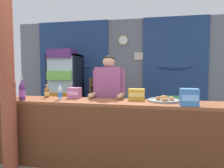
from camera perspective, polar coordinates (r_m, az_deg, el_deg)
The scene contains 16 objects.
ground_plane at distance 3.80m, azimuth -2.02°, elevation -17.12°, with size 7.43×7.43×0.00m, color gray.
back_wall_curtained at distance 5.20m, azimuth 2.21°, elevation 3.66°, with size 5.55×0.22×2.60m.
stall_counter at distance 2.91m, azimuth -4.91°, elevation -11.78°, with size 3.72×0.56×0.93m.
timber_post at distance 3.05m, azimuth -26.85°, elevation -0.22°, with size 0.21×0.19×2.44m.
drink_fridge at distance 5.01m, azimuth -12.88°, elevation -0.27°, with size 0.69×0.67×1.83m.
bottle_shelf_rack at distance 4.98m, azimuth -3.20°, elevation -4.72°, with size 0.48×0.28×1.17m.
plastic_lawn_chair at distance 4.38m, azimuth 17.30°, elevation -7.70°, with size 0.45×0.45×0.86m.
shopkeeper at distance 3.33m, azimuth -0.93°, elevation -2.34°, with size 0.52×0.42×1.59m.
soda_bottle_grape_soda at distance 3.20m, azimuth -23.61°, elevation -1.67°, with size 0.09×0.09×0.33m.
soda_bottle_iced_tea at distance 3.39m, azimuth -17.61°, elevation -2.13°, with size 0.07×0.07×0.21m.
soda_bottle_lime_soda at distance 3.50m, azimuth -23.78°, elevation -1.92°, with size 0.07×0.07×0.23m.
soda_bottle_water at distance 3.08m, azimuth -14.19°, elevation -2.27°, with size 0.07×0.07×0.25m.
snack_box_choco_powder at distance 3.00m, azimuth 6.81°, elevation -2.86°, with size 0.23×0.14×0.16m.
snack_box_biscuit at distance 2.67m, azimuth 20.54°, elevation -3.45°, with size 0.21×0.16×0.21m.
snack_box_wafer at distance 3.22m, azimuth -10.32°, elevation -2.43°, with size 0.18×0.15×0.16m.
pastry_tray at distance 2.95m, azimuth 14.12°, elevation -4.27°, with size 0.44×0.44×0.07m.
Camera 1 is at (0.85, -2.34, 1.37)m, focal length 33.07 mm.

